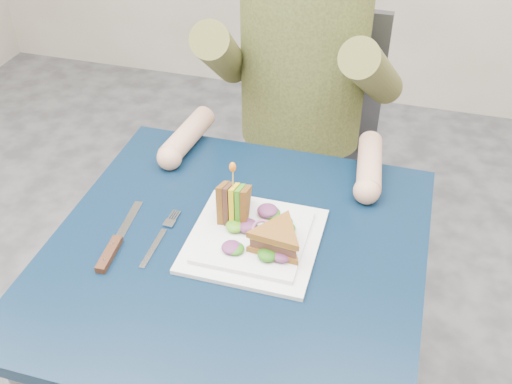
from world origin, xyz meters
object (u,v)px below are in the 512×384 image
(table, at_px, (236,276))
(sandwich_flat, at_px, (278,239))
(plate, at_px, (254,239))
(fork, at_px, (159,239))
(diner, at_px, (303,41))
(knife, at_px, (113,248))
(sandwich_upright, at_px, (234,203))
(chair, at_px, (305,140))

(table, bearing_deg, sandwich_flat, 2.11)
(plate, xyz_separation_m, fork, (-0.19, -0.05, -0.01))
(diner, distance_m, sandwich_flat, 0.62)
(plate, relative_size, fork, 1.45)
(diner, xyz_separation_m, knife, (-0.23, -0.67, -0.18))
(sandwich_flat, height_order, knife, sandwich_flat)
(table, bearing_deg, sandwich_upright, 108.25)
(chair, bearing_deg, diner, -90.00)
(chair, relative_size, plate, 3.58)
(sandwich_flat, height_order, fork, sandwich_flat)
(chair, height_order, plate, chair)
(fork, bearing_deg, table, 6.75)
(diner, relative_size, sandwich_flat, 5.49)
(knife, bearing_deg, sandwich_upright, 34.48)
(plate, xyz_separation_m, knife, (-0.27, -0.10, -0.00))
(table, height_order, diner, diner)
(table, bearing_deg, plate, 41.22)
(chair, distance_m, sandwich_upright, 0.69)
(sandwich_flat, relative_size, sandwich_upright, 0.96)
(diner, xyz_separation_m, sandwich_upright, (-0.02, -0.53, -0.13))
(diner, bearing_deg, chair, 90.00)
(sandwich_upright, relative_size, knife, 0.64)
(diner, height_order, plate, diner)
(diner, xyz_separation_m, fork, (-0.16, -0.62, -0.18))
(diner, bearing_deg, knife, -109.14)
(chair, height_order, fork, chair)
(chair, height_order, knife, chair)
(plate, height_order, knife, plate)
(sandwich_flat, bearing_deg, plate, 155.56)
(knife, bearing_deg, fork, 33.88)
(plate, relative_size, knife, 1.17)
(sandwich_upright, xyz_separation_m, knife, (-0.21, -0.14, -0.05))
(table, relative_size, sandwich_upright, 5.28)
(table, bearing_deg, fork, -173.25)
(table, distance_m, diner, 0.66)
(knife, bearing_deg, plate, 20.37)
(chair, bearing_deg, plate, -87.31)
(diner, distance_m, sandwich_upright, 0.54)
(chair, bearing_deg, sandwich_flat, -83.00)
(chair, height_order, sandwich_upright, chair)
(chair, bearing_deg, sandwich_upright, -92.16)
(sandwich_flat, distance_m, knife, 0.33)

